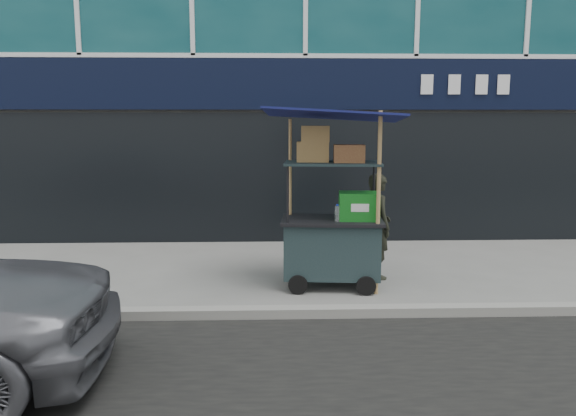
{
  "coord_description": "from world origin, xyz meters",
  "views": [
    {
      "loc": [
        -0.65,
        -6.45,
        2.29
      ],
      "look_at": [
        -0.4,
        1.2,
        1.07
      ],
      "focal_mm": 35.0,
      "sensor_mm": 36.0,
      "label": 1
    }
  ],
  "objects": [
    {
      "name": "vendor_cart",
      "position": [
        0.21,
        1.01,
        0.86
      ],
      "size": [
        1.9,
        1.42,
        2.44
      ],
      "rotation": [
        0.0,
        0.0,
        -0.08
      ],
      "color": "#19282A",
      "rests_on": "ground"
    },
    {
      "name": "vendor_man",
      "position": [
        0.91,
        1.45,
        0.76
      ],
      "size": [
        0.47,
        0.62,
        1.52
      ],
      "primitive_type": "imported",
      "rotation": [
        0.0,
        0.0,
        1.78
      ],
      "color": "black",
      "rests_on": "ground"
    },
    {
      "name": "ground",
      "position": [
        0.0,
        0.0,
        0.0
      ],
      "size": [
        80.0,
        80.0,
        0.0
      ],
      "primitive_type": "plane",
      "color": "slate",
      "rests_on": "ground"
    },
    {
      "name": "curb",
      "position": [
        0.0,
        -0.2,
        0.06
      ],
      "size": [
        80.0,
        0.18,
        0.12
      ],
      "primitive_type": "cube",
      "color": "gray",
      "rests_on": "ground"
    }
  ]
}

